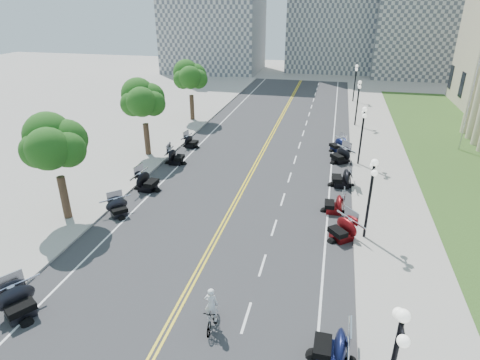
# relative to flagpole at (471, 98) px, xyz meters

# --- Properties ---
(ground) EXTENTS (160.00, 160.00, 0.00)m
(ground) POSITION_rel_flagpole_xyz_m (-18.00, -22.00, -5.00)
(ground) COLOR gray
(road) EXTENTS (16.00, 90.00, 0.01)m
(road) POSITION_rel_flagpole_xyz_m (-18.00, -12.00, -5.00)
(road) COLOR #333335
(road) RESTS_ON ground
(centerline_yellow_a) EXTENTS (0.12, 90.00, 0.00)m
(centerline_yellow_a) POSITION_rel_flagpole_xyz_m (-18.12, -12.00, -4.99)
(centerline_yellow_a) COLOR yellow
(centerline_yellow_a) RESTS_ON road
(centerline_yellow_b) EXTENTS (0.12, 90.00, 0.00)m
(centerline_yellow_b) POSITION_rel_flagpole_xyz_m (-17.88, -12.00, -4.99)
(centerline_yellow_b) COLOR yellow
(centerline_yellow_b) RESTS_ON road
(edge_line_north) EXTENTS (0.12, 90.00, 0.00)m
(edge_line_north) POSITION_rel_flagpole_xyz_m (-11.60, -12.00, -4.99)
(edge_line_north) COLOR white
(edge_line_north) RESTS_ON road
(edge_line_south) EXTENTS (0.12, 90.00, 0.00)m
(edge_line_south) POSITION_rel_flagpole_xyz_m (-24.40, -12.00, -4.99)
(edge_line_south) COLOR white
(edge_line_south) RESTS_ON road
(lane_dash_5) EXTENTS (0.12, 2.00, 0.00)m
(lane_dash_5) POSITION_rel_flagpole_xyz_m (-14.80, -26.00, -4.99)
(lane_dash_5) COLOR white
(lane_dash_5) RESTS_ON road
(lane_dash_6) EXTENTS (0.12, 2.00, 0.00)m
(lane_dash_6) POSITION_rel_flagpole_xyz_m (-14.80, -22.00, -4.99)
(lane_dash_6) COLOR white
(lane_dash_6) RESTS_ON road
(lane_dash_7) EXTENTS (0.12, 2.00, 0.00)m
(lane_dash_7) POSITION_rel_flagpole_xyz_m (-14.80, -18.00, -4.99)
(lane_dash_7) COLOR white
(lane_dash_7) RESTS_ON road
(lane_dash_8) EXTENTS (0.12, 2.00, 0.00)m
(lane_dash_8) POSITION_rel_flagpole_xyz_m (-14.80, -14.00, -4.99)
(lane_dash_8) COLOR white
(lane_dash_8) RESTS_ON road
(lane_dash_9) EXTENTS (0.12, 2.00, 0.00)m
(lane_dash_9) POSITION_rel_flagpole_xyz_m (-14.80, -10.00, -4.99)
(lane_dash_9) COLOR white
(lane_dash_9) RESTS_ON road
(lane_dash_10) EXTENTS (0.12, 2.00, 0.00)m
(lane_dash_10) POSITION_rel_flagpole_xyz_m (-14.80, -6.00, -4.99)
(lane_dash_10) COLOR white
(lane_dash_10) RESTS_ON road
(lane_dash_11) EXTENTS (0.12, 2.00, 0.00)m
(lane_dash_11) POSITION_rel_flagpole_xyz_m (-14.80, -2.00, -4.99)
(lane_dash_11) COLOR white
(lane_dash_11) RESTS_ON road
(lane_dash_12) EXTENTS (0.12, 2.00, 0.00)m
(lane_dash_12) POSITION_rel_flagpole_xyz_m (-14.80, 2.00, -4.99)
(lane_dash_12) COLOR white
(lane_dash_12) RESTS_ON road
(lane_dash_13) EXTENTS (0.12, 2.00, 0.00)m
(lane_dash_13) POSITION_rel_flagpole_xyz_m (-14.80, 6.00, -4.99)
(lane_dash_13) COLOR white
(lane_dash_13) RESTS_ON road
(lane_dash_14) EXTENTS (0.12, 2.00, 0.00)m
(lane_dash_14) POSITION_rel_flagpole_xyz_m (-14.80, 10.00, -4.99)
(lane_dash_14) COLOR white
(lane_dash_14) RESTS_ON road
(lane_dash_15) EXTENTS (0.12, 2.00, 0.00)m
(lane_dash_15) POSITION_rel_flagpole_xyz_m (-14.80, 14.00, -4.99)
(lane_dash_15) COLOR white
(lane_dash_15) RESTS_ON road
(lane_dash_16) EXTENTS (0.12, 2.00, 0.00)m
(lane_dash_16) POSITION_rel_flagpole_xyz_m (-14.80, 18.00, -4.99)
(lane_dash_16) COLOR white
(lane_dash_16) RESTS_ON road
(lane_dash_17) EXTENTS (0.12, 2.00, 0.00)m
(lane_dash_17) POSITION_rel_flagpole_xyz_m (-14.80, 22.00, -4.99)
(lane_dash_17) COLOR white
(lane_dash_17) RESTS_ON road
(lane_dash_18) EXTENTS (0.12, 2.00, 0.00)m
(lane_dash_18) POSITION_rel_flagpole_xyz_m (-14.80, 26.00, -4.99)
(lane_dash_18) COLOR white
(lane_dash_18) RESTS_ON road
(lane_dash_19) EXTENTS (0.12, 2.00, 0.00)m
(lane_dash_19) POSITION_rel_flagpole_xyz_m (-14.80, 30.00, -4.99)
(lane_dash_19) COLOR white
(lane_dash_19) RESTS_ON road
(sidewalk_north) EXTENTS (5.00, 90.00, 0.15)m
(sidewalk_north) POSITION_rel_flagpole_xyz_m (-7.50, -12.00, -4.92)
(sidewalk_north) COLOR #9E9991
(sidewalk_north) RESTS_ON ground
(sidewalk_south) EXTENTS (5.00, 90.00, 0.15)m
(sidewalk_south) POSITION_rel_flagpole_xyz_m (-28.50, -12.00, -4.92)
(sidewalk_south) COLOR #9E9991
(sidewalk_south) RESTS_ON ground
(lawn) EXTENTS (9.00, 60.00, 0.10)m
(lawn) POSITION_rel_flagpole_xyz_m (-0.50, -4.00, -4.95)
(lawn) COLOR #356023
(lawn) RESTS_ON ground
(distant_block_a) EXTENTS (18.00, 14.00, 26.00)m
(distant_block_a) POSITION_rel_flagpole_xyz_m (-36.00, 40.00, 8.00)
(distant_block_a) COLOR gray
(distant_block_a) RESTS_ON ground
(distant_block_c) EXTENTS (20.00, 14.00, 22.00)m
(distant_block_c) POSITION_rel_flagpole_xyz_m (4.00, 43.00, 6.00)
(distant_block_c) COLOR gray
(distant_block_c) RESTS_ON ground
(street_lamp_2) EXTENTS (0.50, 1.20, 4.90)m
(street_lamp_2) POSITION_rel_flagpole_xyz_m (-9.40, -18.00, -2.40)
(street_lamp_2) COLOR black
(street_lamp_2) RESTS_ON sidewalk_north
(street_lamp_3) EXTENTS (0.50, 1.20, 4.90)m
(street_lamp_3) POSITION_rel_flagpole_xyz_m (-9.40, -6.00, -2.40)
(street_lamp_3) COLOR black
(street_lamp_3) RESTS_ON sidewalk_north
(street_lamp_4) EXTENTS (0.50, 1.20, 4.90)m
(street_lamp_4) POSITION_rel_flagpole_xyz_m (-9.40, 6.00, -2.40)
(street_lamp_4) COLOR black
(street_lamp_4) RESTS_ON sidewalk_north
(street_lamp_5) EXTENTS (0.50, 1.20, 4.90)m
(street_lamp_5) POSITION_rel_flagpole_xyz_m (-9.40, 18.00, -2.40)
(street_lamp_5) COLOR black
(street_lamp_5) RESTS_ON sidewalk_north
(flagpole) EXTENTS (1.10, 0.20, 10.00)m
(flagpole) POSITION_rel_flagpole_xyz_m (0.00, 0.00, 0.00)
(flagpole) COLOR silver
(flagpole) RESTS_ON ground
(tree_2) EXTENTS (4.80, 4.80, 9.20)m
(tree_2) POSITION_rel_flagpole_xyz_m (-28.00, -20.00, -0.25)
(tree_2) COLOR #235619
(tree_2) RESTS_ON sidewalk_south
(tree_3) EXTENTS (4.80, 4.80, 9.20)m
(tree_3) POSITION_rel_flagpole_xyz_m (-28.00, -8.00, -0.25)
(tree_3) COLOR #235619
(tree_3) RESTS_ON sidewalk_south
(tree_4) EXTENTS (4.80, 4.80, 9.20)m
(tree_4) POSITION_rel_flagpole_xyz_m (-28.00, 4.00, -0.25)
(tree_4) COLOR #235619
(tree_4) RESTS_ON sidewalk_south
(motorcycle_n_4) EXTENTS (2.20, 2.20, 1.51)m
(motorcycle_n_4) POSITION_rel_flagpole_xyz_m (-11.07, -27.46, -4.25)
(motorcycle_n_4) COLOR black
(motorcycle_n_4) RESTS_ON road
(motorcycle_n_6) EXTENTS (2.97, 2.97, 1.48)m
(motorcycle_n_6) POSITION_rel_flagpole_xyz_m (-10.70, -18.36, -4.26)
(motorcycle_n_6) COLOR #590A0C
(motorcycle_n_6) RESTS_ON road
(motorcycle_n_7) EXTENTS (2.05, 2.05, 1.39)m
(motorcycle_n_7) POSITION_rel_flagpole_xyz_m (-11.23, -15.05, -4.31)
(motorcycle_n_7) COLOR #590A0C
(motorcycle_n_7) RESTS_ON road
(motorcycle_n_8) EXTENTS (2.42, 2.42, 1.55)m
(motorcycle_n_8) POSITION_rel_flagpole_xyz_m (-10.79, -10.74, -4.22)
(motorcycle_n_8) COLOR black
(motorcycle_n_8) RESTS_ON road
(motorcycle_n_9) EXTENTS (2.99, 2.99, 1.49)m
(motorcycle_n_9) POSITION_rel_flagpole_xyz_m (-10.93, -5.72, -4.26)
(motorcycle_n_9) COLOR black
(motorcycle_n_9) RESTS_ON road
(motorcycle_n_10) EXTENTS (2.65, 2.65, 1.33)m
(motorcycle_n_10) POSITION_rel_flagpole_xyz_m (-11.21, -2.70, -4.34)
(motorcycle_n_10) COLOR black
(motorcycle_n_10) RESTS_ON road
(motorcycle_s_4) EXTENTS (3.03, 3.03, 1.54)m
(motorcycle_s_4) POSITION_rel_flagpole_xyz_m (-24.76, -28.21, -4.23)
(motorcycle_s_4) COLOR black
(motorcycle_s_4) RESTS_ON road
(motorcycle_s_6) EXTENTS (2.57, 2.57, 1.27)m
(motorcycle_s_6) POSITION_rel_flagpole_xyz_m (-25.04, -18.82, -4.36)
(motorcycle_s_6) COLOR black
(motorcycle_s_6) RESTS_ON road
(motorcycle_s_7) EXTENTS (2.39, 2.39, 1.56)m
(motorcycle_s_7) POSITION_rel_flagpole_xyz_m (-24.87, -14.78, -4.22)
(motorcycle_s_7) COLOR black
(motorcycle_s_7) RESTS_ON road
(motorcycle_s_8) EXTENTS (2.23, 2.23, 1.45)m
(motorcycle_s_8) POSITION_rel_flagpole_xyz_m (-24.78, -9.33, -4.28)
(motorcycle_s_8) COLOR black
(motorcycle_s_8) RESTS_ON road
(motorcycle_s_9) EXTENTS (2.09, 2.09, 1.28)m
(motorcycle_s_9) POSITION_rel_flagpole_xyz_m (-24.94, -4.98, -4.36)
(motorcycle_s_9) COLOR black
(motorcycle_s_9) RESTS_ON road
(bicycle) EXTENTS (0.65, 1.86, 1.10)m
(bicycle) POSITION_rel_flagpole_xyz_m (-16.15, -26.84, -4.45)
(bicycle) COLOR #A51414
(bicycle) RESTS_ON road
(cyclist_rider) EXTENTS (0.62, 0.40, 1.69)m
(cyclist_rider) POSITION_rel_flagpole_xyz_m (-16.15, -26.84, -3.05)
(cyclist_rider) COLOR silver
(cyclist_rider) RESTS_ON bicycle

